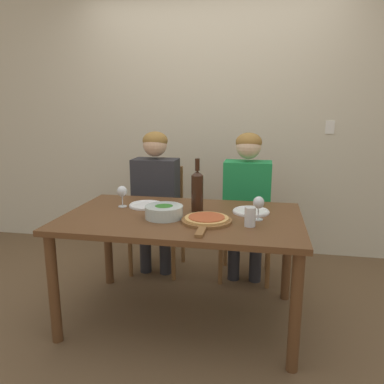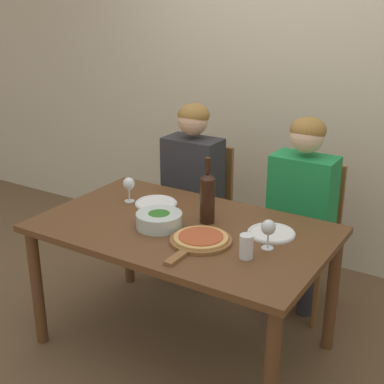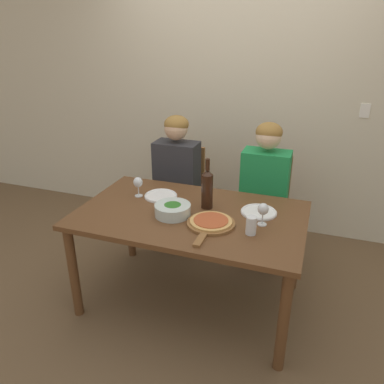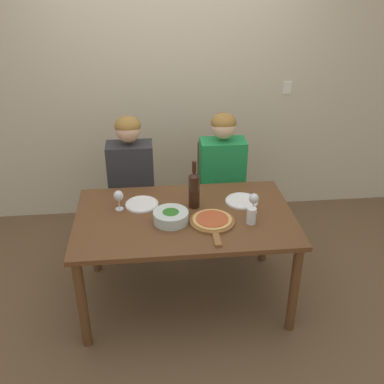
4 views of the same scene
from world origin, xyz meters
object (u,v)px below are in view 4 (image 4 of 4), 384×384
(dinner_plate_left, at_px, (142,204))
(wine_glass_right, at_px, (254,200))
(wine_bottle, at_px, (194,189))
(broccoli_bowl, at_px, (171,217))
(water_tumbler, at_px, (251,216))
(chair_left, at_px, (133,193))
(dinner_plate_right, at_px, (242,201))
(chair_right, at_px, (220,189))
(pizza_on_board, at_px, (212,221))
(person_woman, at_px, (131,173))
(person_man, at_px, (223,169))

(dinner_plate_left, bearing_deg, wine_glass_right, -13.11)
(wine_bottle, bearing_deg, dinner_plate_left, 171.13)
(broccoli_bowl, relative_size, water_tumbler, 2.10)
(chair_left, relative_size, dinner_plate_right, 3.73)
(chair_left, xyz_separation_m, dinner_plate_left, (0.09, -0.64, 0.25))
(chair_right, bearing_deg, pizza_on_board, -102.39)
(dinner_plate_right, height_order, pizza_on_board, pizza_on_board)
(water_tumbler, bearing_deg, chair_right, 93.38)
(broccoli_bowl, distance_m, wine_glass_right, 0.60)
(person_woman, xyz_separation_m, dinner_plate_right, (0.83, -0.56, 0.00))
(chair_right, height_order, dinner_plate_right, chair_right)
(wine_bottle, bearing_deg, chair_right, 66.40)
(person_man, bearing_deg, chair_left, 171.99)
(person_man, xyz_separation_m, dinner_plate_left, (-0.69, -0.53, 0.00))
(pizza_on_board, bearing_deg, chair_left, 121.15)
(wine_bottle, relative_size, broccoli_bowl, 1.48)
(person_woman, xyz_separation_m, dinner_plate_left, (0.09, -0.53, 0.00))
(person_man, xyz_separation_m, pizza_on_board, (-0.21, -0.83, 0.01))
(chair_left, bearing_deg, wine_glass_right, -43.24)
(person_woman, xyz_separation_m, person_man, (0.78, 0.00, 0.00))
(broccoli_bowl, relative_size, pizza_on_board, 0.54)
(wine_bottle, xyz_separation_m, dinner_plate_right, (0.36, 0.03, -0.14))
(chair_left, height_order, dinner_plate_right, chair_left)
(dinner_plate_left, relative_size, water_tumbler, 2.11)
(wine_glass_right, bearing_deg, water_tumbler, -108.19)
(dinner_plate_right, relative_size, wine_glass_right, 1.62)
(chair_right, bearing_deg, chair_left, 180.00)
(pizza_on_board, bearing_deg, dinner_plate_right, 46.37)
(chair_right, height_order, dinner_plate_left, chair_right)
(wine_bottle, distance_m, wine_glass_right, 0.43)
(pizza_on_board, distance_m, wine_glass_right, 0.34)
(broccoli_bowl, bearing_deg, chair_right, 61.36)
(person_woman, height_order, dinner_plate_right, person_woman)
(dinner_plate_right, bearing_deg, chair_right, 94.55)
(wine_bottle, xyz_separation_m, water_tumbler, (0.36, -0.26, -0.09))
(person_man, distance_m, dinner_plate_right, 0.56)
(wine_glass_right, bearing_deg, broccoli_bowl, -173.60)
(wine_bottle, xyz_separation_m, dinner_plate_left, (-0.38, 0.06, -0.14))
(chair_right, bearing_deg, water_tumbler, -86.62)
(person_man, bearing_deg, water_tumbler, -86.18)
(person_woman, distance_m, dinner_plate_right, 1.00)
(wine_bottle, height_order, dinner_plate_right, wine_bottle)
(person_woman, xyz_separation_m, water_tumbler, (0.84, -0.86, 0.05))
(chair_left, height_order, chair_right, same)
(person_man, relative_size, wine_bottle, 3.42)
(chair_right, height_order, person_man, person_man)
(chair_left, distance_m, person_man, 0.82)
(chair_right, distance_m, dinner_plate_left, 0.97)
(pizza_on_board, bearing_deg, person_woman, 124.36)
(person_woman, xyz_separation_m, pizza_on_board, (0.57, -0.83, 0.01))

